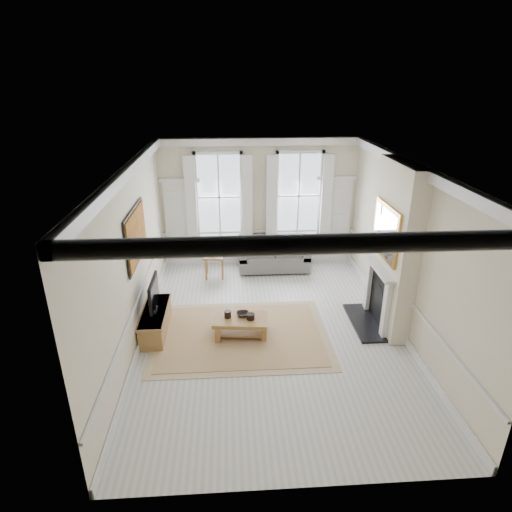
{
  "coord_description": "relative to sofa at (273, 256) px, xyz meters",
  "views": [
    {
      "loc": [
        -0.79,
        -7.41,
        4.84
      ],
      "look_at": [
        -0.24,
        1.04,
        1.25
      ],
      "focal_mm": 30.0,
      "sensor_mm": 36.0,
      "label": 1
    }
  ],
  "objects": [
    {
      "name": "left_wall",
      "position": [
        -2.96,
        -3.11,
        1.34
      ],
      "size": [
        0.0,
        7.2,
        7.2
      ],
      "primitive_type": "plane",
      "rotation": [
        1.57,
        0.0,
        1.57
      ],
      "color": "beige",
      "rests_on": "floor"
    },
    {
      "name": "bowl",
      "position": [
        -0.94,
        -3.09,
        0.07
      ],
      "size": [
        0.27,
        0.27,
        0.06
      ],
      "primitive_type": "imported",
      "rotation": [
        0.0,
        0.0,
        0.08
      ],
      "color": "black",
      "rests_on": "coffee_table"
    },
    {
      "name": "side_table",
      "position": [
        -1.57,
        -0.4,
        0.13
      ],
      "size": [
        0.54,
        0.54,
        0.6
      ],
      "rotation": [
        0.0,
        0.0,
        -0.1
      ],
      "color": "olive",
      "rests_on": "floor"
    },
    {
      "name": "mirror",
      "position": [
        1.85,
        -2.91,
        1.69
      ],
      "size": [
        0.06,
        1.26,
        1.06
      ],
      "primitive_type": "cube",
      "color": "#B98433",
      "rests_on": "chimney_breast"
    },
    {
      "name": "floor",
      "position": [
        -0.36,
        -3.11,
        -0.36
      ],
      "size": [
        7.2,
        7.2,
        0.0
      ],
      "primitive_type": "plane",
      "color": "#B7B5AD",
      "rests_on": "ground"
    },
    {
      "name": "door_right",
      "position": [
        1.69,
        0.45,
        0.79
      ],
      "size": [
        0.9,
        0.08,
        2.3
      ],
      "primitive_type": "cube",
      "color": "silver",
      "rests_on": "floor"
    },
    {
      "name": "rug",
      "position": [
        -0.99,
        -3.19,
        -0.35
      ],
      "size": [
        3.5,
        2.6,
        0.02
      ],
      "primitive_type": "cube",
      "color": "tan",
      "rests_on": "floor"
    },
    {
      "name": "sofa",
      "position": [
        0.0,
        0.0,
        0.0
      ],
      "size": [
        1.86,
        0.91,
        0.86
      ],
      "color": "#5B5B59",
      "rests_on": "floor"
    },
    {
      "name": "ceramic_pot_b",
      "position": [
        -0.79,
        -3.24,
        0.1
      ],
      "size": [
        0.16,
        0.16,
        0.11
      ],
      "primitive_type": "cylinder",
      "color": "black",
      "rests_on": "coffee_table"
    },
    {
      "name": "window_left",
      "position": [
        -1.41,
        0.44,
        1.54
      ],
      "size": [
        1.26,
        0.2,
        2.2
      ],
      "primitive_type": null,
      "color": "#B2BCC6",
      "rests_on": "back_wall"
    },
    {
      "name": "back_wall",
      "position": [
        -0.36,
        0.49,
        1.34
      ],
      "size": [
        5.2,
        0.0,
        5.2
      ],
      "primitive_type": "plane",
      "rotation": [
        1.57,
        0.0,
        0.0
      ],
      "color": "beige",
      "rests_on": "floor"
    },
    {
      "name": "door_left",
      "position": [
        -2.41,
        0.45,
        0.79
      ],
      "size": [
        0.9,
        0.08,
        2.3
      ],
      "primitive_type": "cube",
      "color": "silver",
      "rests_on": "floor"
    },
    {
      "name": "ceramic_pot_a",
      "position": [
        -1.24,
        -3.14,
        0.11
      ],
      "size": [
        0.14,
        0.14,
        0.14
      ],
      "primitive_type": "cylinder",
      "color": "black",
      "rests_on": "coffee_table"
    },
    {
      "name": "painting",
      "position": [
        -2.92,
        -2.81,
        1.69
      ],
      "size": [
        0.05,
        1.66,
        1.06
      ],
      "primitive_type": "cube",
      "color": "#BB7B20",
      "rests_on": "left_wall"
    },
    {
      "name": "coffee_table",
      "position": [
        -0.99,
        -3.19,
        -0.04
      ],
      "size": [
        1.12,
        0.73,
        0.4
      ],
      "rotation": [
        0.0,
        0.0,
        -0.11
      ],
      "color": "olive",
      "rests_on": "rug"
    },
    {
      "name": "hearth",
      "position": [
        1.64,
        -2.91,
        -0.34
      ],
      "size": [
        0.55,
        1.5,
        0.05
      ],
      "primitive_type": "cube",
      "color": "black",
      "rests_on": "floor"
    },
    {
      "name": "tv_stand",
      "position": [
        -2.7,
        -2.96,
        -0.11
      ],
      "size": [
        0.45,
        1.4,
        0.5
      ],
      "primitive_type": "cube",
      "color": "olive",
      "rests_on": "floor"
    },
    {
      "name": "ceiling",
      "position": [
        -0.36,
        -3.11,
        3.04
      ],
      "size": [
        7.2,
        7.2,
        0.0
      ],
      "primitive_type": "plane",
      "rotation": [
        3.14,
        0.0,
        0.0
      ],
      "color": "white",
      "rests_on": "back_wall"
    },
    {
      "name": "right_wall",
      "position": [
        2.24,
        -3.11,
        1.34
      ],
      "size": [
        0.0,
        7.2,
        7.2
      ],
      "primitive_type": "plane",
      "rotation": [
        1.57,
        0.0,
        -1.57
      ],
      "color": "beige",
      "rests_on": "floor"
    },
    {
      "name": "window_right",
      "position": [
        0.69,
        0.44,
        1.54
      ],
      "size": [
        1.26,
        0.2,
        2.2
      ],
      "primitive_type": null,
      "color": "#B2BCC6",
      "rests_on": "back_wall"
    },
    {
      "name": "tv",
      "position": [
        -2.68,
        -2.96,
        0.53
      ],
      "size": [
        0.08,
        0.9,
        0.68
      ],
      "color": "black",
      "rests_on": "tv_stand"
    },
    {
      "name": "chimney_breast",
      "position": [
        2.06,
        -2.91,
        1.34
      ],
      "size": [
        0.35,
        1.7,
        3.38
      ],
      "primitive_type": "cube",
      "color": "beige",
      "rests_on": "floor"
    },
    {
      "name": "fireplace",
      "position": [
        1.84,
        -2.91,
        0.37
      ],
      "size": [
        0.21,
        1.45,
        1.33
      ],
      "color": "silver",
      "rests_on": "floor"
    }
  ]
}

